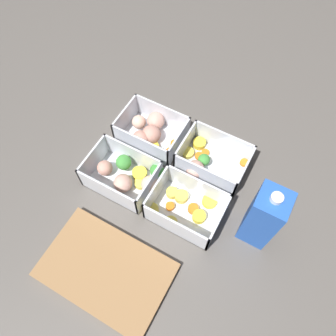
{
  "coord_description": "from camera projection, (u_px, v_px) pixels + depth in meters",
  "views": [
    {
      "loc": [
        -0.19,
        0.35,
        0.75
      ],
      "look_at": [
        0.0,
        0.0,
        0.03
      ],
      "focal_mm": 35.0,
      "sensor_mm": 36.0,
      "label": 1
    }
  ],
  "objects": [
    {
      "name": "ground_plane",
      "position": [
        168.0,
        173.0,
        0.85
      ],
      "size": [
        4.0,
        4.0,
        0.0
      ],
      "primitive_type": "plane",
      "color": "#56514C"
    },
    {
      "name": "container_near_left",
      "position": [
        207.0,
        161.0,
        0.84
      ],
      "size": [
        0.18,
        0.14,
        0.07
      ],
      "color": "silver",
      "rests_on": "ground_plane"
    },
    {
      "name": "container_near_right",
      "position": [
        150.0,
        132.0,
        0.88
      ],
      "size": [
        0.17,
        0.14,
        0.07
      ],
      "color": "silver",
      "rests_on": "ground_plane"
    },
    {
      "name": "container_far_left",
      "position": [
        185.0,
        208.0,
        0.78
      ],
      "size": [
        0.18,
        0.13,
        0.07
      ],
      "color": "silver",
      "rests_on": "ground_plane"
    },
    {
      "name": "container_far_right",
      "position": [
        127.0,
        176.0,
        0.82
      ],
      "size": [
        0.19,
        0.13,
        0.07
      ],
      "color": "silver",
      "rests_on": "ground_plane"
    },
    {
      "name": "juice_carton",
      "position": [
        263.0,
        217.0,
        0.69
      ],
      "size": [
        0.07,
        0.07,
        0.2
      ],
      "color": "blue",
      "rests_on": "ground_plane"
    },
    {
      "name": "cutting_board",
      "position": [
        106.0,
        270.0,
        0.72
      ],
      "size": [
        0.28,
        0.18,
        0.02
      ],
      "color": "olive",
      "rests_on": "ground_plane"
    }
  ]
}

